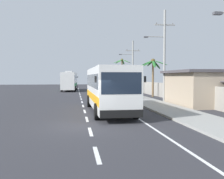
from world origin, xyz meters
The scene contains 14 objects.
ground_plane centered at (0.00, 0.00, 0.00)m, with size 160.00×160.00×0.00m, color #303035.
sidewalk_kerb centered at (6.80, 10.00, 0.07)m, with size 3.20×90.00×0.14m, color #999993.
lane_markings centered at (2.03, 14.45, 0.00)m, with size 3.44×71.00×0.01m.
boundary_wall centered at (10.60, 14.00, 0.95)m, with size 0.24×60.00×1.91m, color #9E998E.
coach_bus_foreground centered at (1.79, 5.86, 1.89)m, with size 3.00×11.04×3.63m.
coach_bus_far_lane centered at (-1.78, 36.94, 1.97)m, with size 3.25×11.83×3.79m.
motorcycle_beside_bus centered at (4.03, 14.67, 0.64)m, with size 0.56×1.96×1.57m.
pedestrian_near_kerb centered at (6.50, 17.77, 1.07)m, with size 0.36×0.36×1.77m.
pedestrian_midwalk centered at (6.12, 16.48, 0.94)m, with size 0.36×0.36×1.54m.
pedestrian_far_walk centered at (6.91, 15.38, 1.07)m, with size 0.36×0.36×1.77m.
utility_pole_mid centered at (8.56, 12.29, 5.12)m, with size 3.35×0.24×9.69m.
utility_pole_far centered at (8.31, 26.13, 4.49)m, with size 3.41×0.24×8.40m.
palm_nearest centered at (9.66, 19.43, 3.91)m, with size 3.94×3.92×5.13m.
palm_second centered at (9.05, 39.17, 4.87)m, with size 3.87×3.54×6.55m.
Camera 1 is at (-0.73, -13.71, 2.66)m, focal length 40.99 mm.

